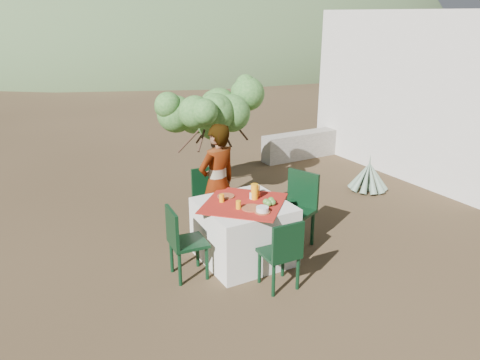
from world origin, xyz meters
name	(u,v)px	position (x,y,z in m)	size (l,w,h in m)	color
ground	(254,264)	(0.00, 0.00, 0.00)	(160.00, 160.00, 0.00)	#352818
table	(244,231)	(-0.04, 0.19, 0.38)	(1.30, 1.30, 0.76)	white
chair_far	(209,197)	(-0.05, 1.17, 0.50)	(0.44, 0.44, 0.90)	black
chair_near	(282,252)	(-0.02, -0.62, 0.47)	(0.40, 0.40, 0.84)	black
chair_left	(182,240)	(-0.88, 0.15, 0.49)	(0.44, 0.44, 0.88)	black
chair_right	(298,205)	(0.78, 0.21, 0.55)	(0.60, 0.60, 0.99)	black
person	(218,183)	(-0.07, 0.85, 0.81)	(0.59, 0.39, 1.62)	#8C6651
shrub_tree	(216,117)	(0.55, 2.13, 1.39)	(1.50, 1.47, 1.76)	#3F2B1F
agave	(369,177)	(3.06, 1.24, 0.25)	(0.69, 0.68, 0.73)	gray
guesthouse	(449,89)	(5.60, 1.80, 1.50)	(3.20, 4.20, 3.00)	beige
stone_wall	(316,143)	(3.60, 3.40, 0.28)	(2.60, 0.35, 0.55)	gray
hill_near_right	(161,49)	(12.00, 36.00, 0.00)	(48.00, 48.00, 20.00)	#375530
hill_far_right	(258,39)	(28.00, 46.00, 0.00)	(36.00, 36.00, 14.00)	gray
plate_far	(226,196)	(-0.14, 0.47, 0.77)	(0.22, 0.22, 0.01)	brown
plate_near	(251,208)	(-0.05, -0.01, 0.77)	(0.24, 0.24, 0.01)	brown
glass_far	(222,198)	(-0.27, 0.35, 0.81)	(0.06, 0.06, 0.10)	#FF9B10
glass_near	(238,205)	(-0.19, 0.06, 0.81)	(0.06, 0.06, 0.10)	#FF9B10
juice_pitcher	(254,192)	(0.13, 0.23, 0.86)	(0.09, 0.09, 0.20)	#FF9B10
bowl_plate	(262,212)	(0.00, -0.16, 0.77)	(0.19, 0.19, 0.01)	brown
white_bowl	(262,209)	(0.00, -0.16, 0.80)	(0.15, 0.15, 0.05)	silver
jar_left	(257,193)	(0.20, 0.29, 0.80)	(0.05, 0.05, 0.09)	orange
jar_right	(257,189)	(0.27, 0.40, 0.81)	(0.06, 0.06, 0.10)	orange
napkin_holder	(253,196)	(0.11, 0.25, 0.80)	(0.07, 0.04, 0.08)	silver
fruit_cluster	(270,202)	(0.19, -0.02, 0.80)	(0.16, 0.15, 0.08)	#498931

